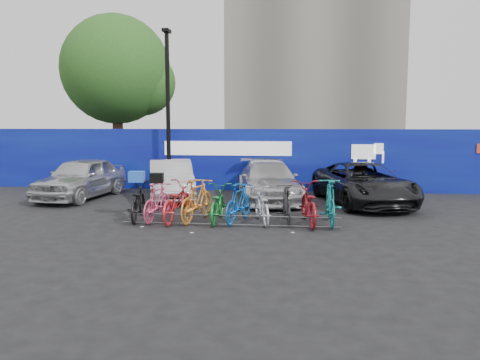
% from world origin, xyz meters
% --- Properties ---
extents(ground, '(100.00, 100.00, 0.00)m').
position_xyz_m(ground, '(0.00, 0.00, 0.00)').
color(ground, black).
rests_on(ground, ground).
extents(hoarding, '(22.00, 0.18, 2.40)m').
position_xyz_m(hoarding, '(0.01, 6.00, 1.20)').
color(hoarding, '#0A0985').
rests_on(hoarding, ground).
extents(tree, '(5.40, 5.20, 7.80)m').
position_xyz_m(tree, '(-6.77, 10.06, 5.07)').
color(tree, '#382314').
rests_on(tree, ground).
extents(lamppost, '(0.25, 0.50, 6.11)m').
position_xyz_m(lamppost, '(-3.20, 5.40, 3.27)').
color(lamppost, black).
rests_on(lamppost, ground).
extents(bike_rack, '(5.60, 0.03, 0.30)m').
position_xyz_m(bike_rack, '(-0.00, -0.60, 0.16)').
color(bike_rack, '#595B60').
rests_on(bike_rack, ground).
extents(car_0, '(2.11, 4.36, 1.43)m').
position_xyz_m(car_0, '(-5.78, 3.31, 0.72)').
color(car_0, '#B6B7BA').
rests_on(car_0, ground).
extents(car_1, '(2.58, 4.31, 1.34)m').
position_xyz_m(car_1, '(-2.65, 3.61, 0.67)').
color(car_1, silver).
rests_on(car_1, ground).
extents(car_2, '(2.68, 4.85, 1.33)m').
position_xyz_m(car_2, '(0.75, 3.60, 0.66)').
color(car_2, '#B5B4B8').
rests_on(car_2, ground).
extents(car_3, '(3.34, 5.23, 1.34)m').
position_xyz_m(car_3, '(3.84, 3.23, 0.67)').
color(car_3, black).
rests_on(car_3, ground).
extents(bike_0, '(1.02, 2.05, 1.03)m').
position_xyz_m(bike_0, '(-2.61, -0.01, 0.52)').
color(bike_0, black).
rests_on(bike_0, ground).
extents(bike_1, '(0.70, 1.77, 1.03)m').
position_xyz_m(bike_1, '(-2.02, -0.12, 0.52)').
color(bike_1, '#DC4573').
rests_on(bike_1, ground).
extents(bike_2, '(0.89, 2.09, 1.07)m').
position_xyz_m(bike_2, '(-1.50, -0.08, 0.53)').
color(bike_2, red).
rests_on(bike_2, ground).
extents(bike_3, '(0.96, 1.97, 1.14)m').
position_xyz_m(bike_3, '(-0.95, -0.05, 0.57)').
color(bike_3, orange).
rests_on(bike_3, ground).
extents(bike_4, '(0.67, 1.88, 0.98)m').
position_xyz_m(bike_4, '(-0.41, -0.07, 0.49)').
color(bike_4, '#17792D').
rests_on(bike_4, ground).
extents(bike_5, '(0.92, 1.81, 1.04)m').
position_xyz_m(bike_5, '(0.17, -0.06, 0.52)').
color(bike_5, '#0B52AF').
rests_on(bike_5, ground).
extents(bike_6, '(1.04, 1.85, 0.92)m').
position_xyz_m(bike_6, '(0.77, -0.04, 0.46)').
color(bike_6, '#B7B8C0').
rests_on(bike_6, ground).
extents(bike_7, '(0.68, 1.72, 1.01)m').
position_xyz_m(bike_7, '(1.43, 0.08, 0.50)').
color(bike_7, '#262629').
rests_on(bike_7, ground).
extents(bike_8, '(0.97, 2.14, 1.09)m').
position_xyz_m(bike_8, '(1.99, -0.11, 0.54)').
color(bike_8, maroon).
rests_on(bike_8, ground).
extents(bike_9, '(0.60, 1.98, 1.18)m').
position_xyz_m(bike_9, '(2.55, -0.05, 0.59)').
color(bike_9, '#127676').
rests_on(bike_9, ground).
extents(cargo_crate, '(0.44, 0.36, 0.29)m').
position_xyz_m(cargo_crate, '(-2.61, -0.01, 1.18)').
color(cargo_crate, blue).
rests_on(cargo_crate, bike_0).
extents(cargo_topcase, '(0.40, 0.37, 0.26)m').
position_xyz_m(cargo_topcase, '(-2.02, -0.12, 1.16)').
color(cargo_topcase, black).
rests_on(cargo_topcase, bike_1).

